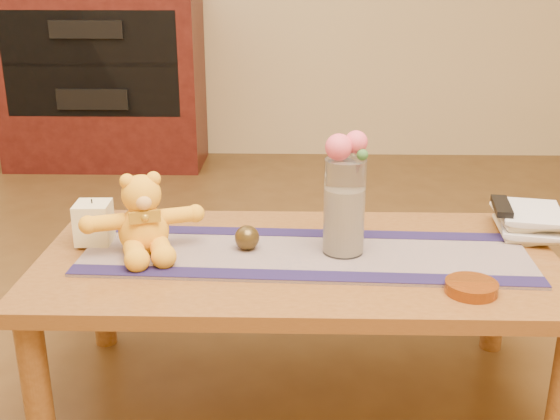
{
  "coord_description": "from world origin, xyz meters",
  "views": [
    {
      "loc": [
        -0.01,
        -1.69,
        1.18
      ],
      "look_at": [
        -0.05,
        0.0,
        0.58
      ],
      "focal_mm": 43.46,
      "sensor_mm": 36.0,
      "label": 1
    }
  ],
  "objects_px": {
    "teddy_bear": "(143,215)",
    "amber_dish": "(471,287)",
    "book_bottom": "(498,229)",
    "bronze_ball": "(247,238)",
    "glass_vase": "(344,207)",
    "pillar_candle": "(94,222)",
    "tv_remote": "(502,206)"
  },
  "relations": [
    {
      "from": "tv_remote",
      "to": "amber_dish",
      "type": "distance_m",
      "value": 0.43
    },
    {
      "from": "bronze_ball",
      "to": "amber_dish",
      "type": "xyz_separation_m",
      "value": [
        0.55,
        -0.24,
        -0.03
      ]
    },
    {
      "from": "pillar_candle",
      "to": "book_bottom",
      "type": "relative_size",
      "value": 0.51
    },
    {
      "from": "teddy_bear",
      "to": "bronze_ball",
      "type": "relative_size",
      "value": 4.55
    },
    {
      "from": "teddy_bear",
      "to": "amber_dish",
      "type": "height_order",
      "value": "teddy_bear"
    },
    {
      "from": "glass_vase",
      "to": "teddy_bear",
      "type": "bearing_deg",
      "value": -179.7
    },
    {
      "from": "glass_vase",
      "to": "amber_dish",
      "type": "distance_m",
      "value": 0.39
    },
    {
      "from": "teddy_bear",
      "to": "book_bottom",
      "type": "distance_m",
      "value": 1.03
    },
    {
      "from": "book_bottom",
      "to": "pillar_candle",
      "type": "bearing_deg",
      "value": -168.65
    },
    {
      "from": "pillar_candle",
      "to": "glass_vase",
      "type": "bearing_deg",
      "value": -4.86
    },
    {
      "from": "tv_remote",
      "to": "pillar_candle",
      "type": "bearing_deg",
      "value": -166.13
    },
    {
      "from": "teddy_bear",
      "to": "bronze_ball",
      "type": "height_order",
      "value": "teddy_bear"
    },
    {
      "from": "glass_vase",
      "to": "bronze_ball",
      "type": "height_order",
      "value": "glass_vase"
    },
    {
      "from": "teddy_bear",
      "to": "tv_remote",
      "type": "bearing_deg",
      "value": -9.62
    },
    {
      "from": "pillar_candle",
      "to": "bronze_ball",
      "type": "xyz_separation_m",
      "value": [
        0.43,
        -0.05,
        -0.02
      ]
    },
    {
      "from": "book_bottom",
      "to": "amber_dish",
      "type": "xyz_separation_m",
      "value": [
        -0.18,
        -0.4,
        0.0
      ]
    },
    {
      "from": "teddy_bear",
      "to": "pillar_candle",
      "type": "xyz_separation_m",
      "value": [
        -0.15,
        0.06,
        -0.05
      ]
    },
    {
      "from": "glass_vase",
      "to": "pillar_candle",
      "type": "bearing_deg",
      "value": 175.14
    },
    {
      "from": "pillar_candle",
      "to": "glass_vase",
      "type": "distance_m",
      "value": 0.7
    },
    {
      "from": "bronze_ball",
      "to": "book_bottom",
      "type": "height_order",
      "value": "bronze_ball"
    },
    {
      "from": "teddy_bear",
      "to": "pillar_candle",
      "type": "relative_size",
      "value": 2.7
    },
    {
      "from": "bronze_ball",
      "to": "book_bottom",
      "type": "bearing_deg",
      "value": 12.63
    },
    {
      "from": "bronze_ball",
      "to": "book_bottom",
      "type": "xyz_separation_m",
      "value": [
        0.73,
        0.16,
        -0.03
      ]
    },
    {
      "from": "teddy_bear",
      "to": "amber_dish",
      "type": "distance_m",
      "value": 0.87
    },
    {
      "from": "glass_vase",
      "to": "bronze_ball",
      "type": "xyz_separation_m",
      "value": [
        -0.26,
        0.01,
        -0.1
      ]
    },
    {
      "from": "book_bottom",
      "to": "amber_dish",
      "type": "bearing_deg",
      "value": -108.26
    },
    {
      "from": "book_bottom",
      "to": "tv_remote",
      "type": "relative_size",
      "value": 1.39
    },
    {
      "from": "teddy_bear",
      "to": "tv_remote",
      "type": "distance_m",
      "value": 1.02
    },
    {
      "from": "pillar_candle",
      "to": "amber_dish",
      "type": "xyz_separation_m",
      "value": [
        0.99,
        -0.28,
        -0.05
      ]
    },
    {
      "from": "teddy_bear",
      "to": "glass_vase",
      "type": "xyz_separation_m",
      "value": [
        0.54,
        0.0,
        0.03
      ]
    },
    {
      "from": "teddy_bear",
      "to": "book_bottom",
      "type": "xyz_separation_m",
      "value": [
        1.01,
        0.18,
        -0.1
      ]
    },
    {
      "from": "teddy_bear",
      "to": "tv_remote",
      "type": "xyz_separation_m",
      "value": [
        1.01,
        0.17,
        -0.03
      ]
    }
  ]
}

